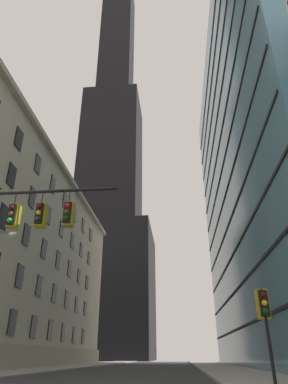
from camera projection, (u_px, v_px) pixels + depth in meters
dark_skyscraper at (110, 189)px, 121.51m from camera, size 29.97×29.97×191.31m
glass_office_midrise at (273, 166)px, 46.09m from camera, size 14.15×50.39×49.37m
traffic_light_near_right at (264, 309)px, 12.18m from camera, size 0.40×0.63×3.30m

